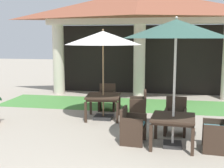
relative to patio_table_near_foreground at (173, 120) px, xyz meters
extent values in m
cylinder|color=beige|center=(-4.81, 5.73, 0.89)|extent=(0.49, 0.49, 3.00)
cylinder|color=beige|center=(-1.28, 5.73, 0.89)|extent=(0.49, 0.49, 3.00)
cube|color=beige|center=(-1.28, 5.73, 2.51)|extent=(7.86, 0.70, 0.24)
pyramid|color=brown|center=(-1.28, 5.73, 3.20)|extent=(8.26, 2.72, 1.13)
cube|color=black|center=(-1.28, 6.63, 0.89)|extent=(7.66, 0.16, 3.00)
cube|color=#47843D|center=(-1.28, 4.11, -0.61)|extent=(10.06, 2.30, 0.01)
cube|color=#38281E|center=(0.00, 0.00, 0.07)|extent=(1.02, 1.02, 0.05)
cube|color=#38281E|center=(0.00, 0.00, 0.01)|extent=(0.94, 0.94, 0.06)
cube|color=#38281E|center=(-0.47, -0.40, -0.31)|extent=(0.08, 0.08, 0.60)
cube|color=#38281E|center=(0.40, -0.47, -0.31)|extent=(0.08, 0.08, 0.60)
cube|color=#38281E|center=(-0.40, 0.47, -0.31)|extent=(0.08, 0.08, 0.60)
cube|color=#38281E|center=(0.47, 0.40, -0.31)|extent=(0.08, 0.08, 0.60)
cube|color=#2D2D2D|center=(0.00, 0.00, -0.57)|extent=(0.41, 0.41, 0.09)
cylinder|color=beige|center=(0.00, 0.00, 0.69)|extent=(0.05, 0.05, 2.60)
cone|color=#33594C|center=(0.00, 0.00, 2.02)|extent=(2.31, 2.31, 0.41)
sphere|color=beige|center=(0.00, 0.00, 2.26)|extent=(0.06, 0.06, 0.06)
cube|color=#38281E|center=(-0.90, 0.08, -0.22)|extent=(0.57, 0.61, 0.07)
cube|color=teal|center=(-0.90, 0.08, -0.16)|extent=(0.53, 0.56, 0.05)
cube|color=#38281E|center=(-1.14, 0.10, 0.02)|extent=(0.11, 0.57, 0.41)
cube|color=#38281E|center=(-0.88, 0.34, -0.28)|extent=(0.53, 0.11, 0.66)
cube|color=#38281E|center=(-0.92, -0.18, -0.28)|extent=(0.53, 0.11, 0.66)
cube|color=#38281E|center=(-0.65, 0.31, -0.43)|extent=(0.06, 0.06, 0.36)
cube|color=#38281E|center=(-0.69, -0.20, -0.43)|extent=(0.06, 0.06, 0.36)
cube|color=#38281E|center=(-1.11, 0.36, -0.43)|extent=(0.06, 0.06, 0.36)
cube|color=#38281E|center=(-1.16, -0.16, -0.43)|extent=(0.06, 0.06, 0.36)
cube|color=#38281E|center=(0.08, 0.90, -0.18)|extent=(0.57, 0.57, 0.07)
cube|color=teal|center=(0.08, 0.90, -0.12)|extent=(0.52, 0.53, 0.05)
cube|color=#38281E|center=(0.10, 1.14, 0.09)|extent=(0.53, 0.11, 0.47)
cube|color=#38281E|center=(0.32, 0.88, -0.29)|extent=(0.11, 0.53, 0.64)
cube|color=#38281E|center=(-0.16, 0.92, -0.29)|extent=(0.11, 0.53, 0.64)
cube|color=#38281E|center=(0.29, 0.65, -0.41)|extent=(0.06, 0.06, 0.39)
cube|color=#38281E|center=(-0.17, 0.69, -0.41)|extent=(0.06, 0.06, 0.39)
cube|color=#38281E|center=(0.33, 1.12, -0.41)|extent=(0.06, 0.06, 0.39)
cube|color=#38281E|center=(-0.13, 1.16, -0.41)|extent=(0.06, 0.06, 0.39)
cube|color=#38281E|center=(0.90, -0.08, -0.18)|extent=(0.57, 0.65, 0.07)
cube|color=teal|center=(0.90, -0.08, -0.12)|extent=(0.52, 0.59, 0.05)
cube|color=#38281E|center=(0.88, -0.36, -0.29)|extent=(0.52, 0.11, 0.64)
cube|color=#38281E|center=(0.93, 0.20, -0.29)|extent=(0.52, 0.11, 0.64)
cube|color=#38281E|center=(0.65, -0.33, -0.41)|extent=(0.06, 0.06, 0.40)
cube|color=#38281E|center=(0.70, 0.21, -0.41)|extent=(0.06, 0.06, 0.40)
cube|color=#38281E|center=(-2.04, 2.04, 0.09)|extent=(1.08, 1.08, 0.05)
cube|color=#38281E|center=(-2.04, 2.04, 0.03)|extent=(1.00, 1.00, 0.07)
cube|color=#38281E|center=(-2.45, 1.54, -0.31)|extent=(0.08, 0.08, 0.61)
cube|color=#38281E|center=(-1.53, 1.62, -0.31)|extent=(0.08, 0.08, 0.61)
cube|color=#38281E|center=(-2.54, 2.46, -0.31)|extent=(0.08, 0.08, 0.61)
cube|color=#38281E|center=(-1.62, 2.54, -0.31)|extent=(0.08, 0.08, 0.61)
cube|color=#2D2D2D|center=(-2.04, 2.04, -0.57)|extent=(0.55, 0.55, 0.08)
cylinder|color=olive|center=(-2.04, 2.04, 0.59)|extent=(0.04, 0.04, 2.41)
cone|color=white|center=(-2.04, 2.04, 1.84)|extent=(2.26, 2.26, 0.40)
sphere|color=olive|center=(-2.04, 2.04, 2.07)|extent=(0.06, 0.06, 0.06)
cube|color=#38281E|center=(-2.13, 3.08, -0.21)|extent=(0.58, 0.54, 0.07)
cube|color=teal|center=(-2.13, 3.08, -0.15)|extent=(0.54, 0.50, 0.05)
cube|color=#38281E|center=(-2.15, 3.31, 0.06)|extent=(0.54, 0.11, 0.45)
cube|color=#38281E|center=(-1.88, 3.10, -0.29)|extent=(0.11, 0.50, 0.65)
cube|color=#38281E|center=(-2.38, 3.06, -0.29)|extent=(0.11, 0.50, 0.65)
cube|color=#38281E|center=(-1.87, 2.88, -0.43)|extent=(0.06, 0.06, 0.37)
cube|color=#38281E|center=(-2.35, 2.84, -0.43)|extent=(0.06, 0.06, 0.37)
cube|color=#38281E|center=(-1.91, 3.32, -0.43)|extent=(0.06, 0.06, 0.37)
cube|color=#38281E|center=(-2.39, 3.28, -0.43)|extent=(0.06, 0.06, 0.37)
cube|color=#38281E|center=(-1.00, 2.14, -0.21)|extent=(0.53, 0.56, 0.07)
cube|color=teal|center=(-1.00, 2.14, -0.15)|extent=(0.48, 0.52, 0.05)
cube|color=#38281E|center=(-0.78, 2.16, 0.05)|extent=(0.11, 0.53, 0.46)
cube|color=#38281E|center=(-0.98, 1.90, -0.28)|extent=(0.48, 0.10, 0.67)
cube|color=#38281E|center=(-1.02, 2.38, -0.28)|extent=(0.48, 0.10, 0.67)
cube|color=#38281E|center=(-1.19, 1.88, -0.43)|extent=(0.06, 0.06, 0.37)
cube|color=#38281E|center=(-1.23, 2.35, -0.43)|extent=(0.06, 0.06, 0.37)
cube|color=#38281E|center=(-0.77, 1.92, -0.43)|extent=(0.06, 0.06, 0.37)
cube|color=#38281E|center=(-0.81, 2.39, -0.43)|extent=(0.06, 0.06, 0.37)
ellipsoid|color=#9E5633|center=(-1.17, 2.57, -0.42)|extent=(0.27, 0.27, 0.39)
sphere|color=#9E5633|center=(-1.17, 2.57, -0.19)|extent=(0.08, 0.08, 0.08)
camera|label=1|loc=(-0.20, -6.59, 1.82)|focal=47.57mm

